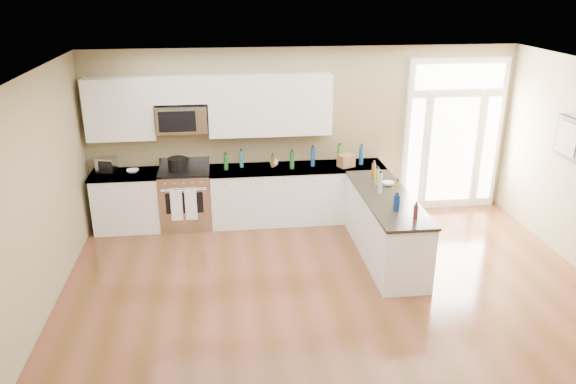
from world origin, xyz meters
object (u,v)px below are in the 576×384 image
(stockpot, at_px, (177,164))
(toaster_oven, at_px, (107,165))
(kitchen_range, at_px, (186,198))
(peninsula_cabinet, at_px, (385,228))

(stockpot, relative_size, toaster_oven, 1.05)
(kitchen_range, height_order, toaster_oven, toaster_oven)
(kitchen_range, distance_m, stockpot, 0.59)
(peninsula_cabinet, height_order, toaster_oven, toaster_oven)
(stockpot, xyz_separation_m, toaster_oven, (-1.10, 0.10, -0.00))
(stockpot, distance_m, toaster_oven, 1.11)
(kitchen_range, relative_size, toaster_oven, 3.86)
(peninsula_cabinet, distance_m, toaster_oven, 4.41)
(kitchen_range, xyz_separation_m, stockpot, (-0.09, -0.01, 0.58))
(peninsula_cabinet, xyz_separation_m, kitchen_range, (-2.89, 1.45, 0.04))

